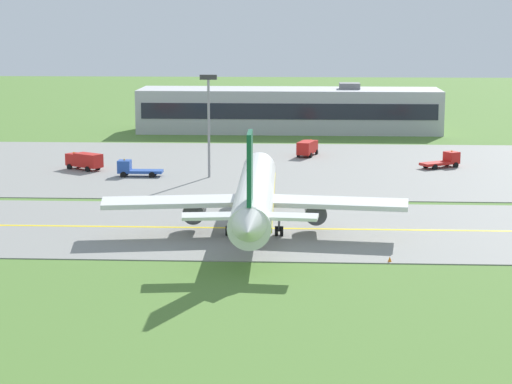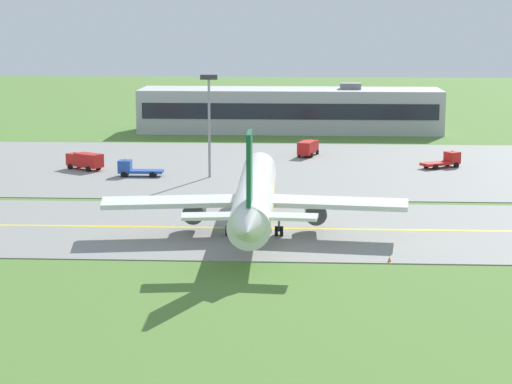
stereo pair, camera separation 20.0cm
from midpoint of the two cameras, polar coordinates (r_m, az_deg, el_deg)
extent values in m
plane|color=#517A33|center=(103.24, 0.50, -2.25)|extent=(500.00, 500.00, 0.00)
cube|color=gray|center=(103.23, 0.50, -2.23)|extent=(240.00, 28.00, 0.10)
cube|color=gray|center=(144.49, 5.18, 1.47)|extent=(140.00, 52.00, 0.10)
cube|color=yellow|center=(103.22, 0.50, -2.20)|extent=(220.00, 0.60, 0.01)
cylinder|color=white|center=(101.11, -0.11, -0.10)|extent=(4.70, 34.08, 4.00)
cone|color=white|center=(119.03, 0.17, 1.55)|extent=(3.85, 2.68, 3.80)
cone|color=white|center=(83.03, -0.53, -2.21)|extent=(3.47, 3.27, 3.40)
cube|color=gold|center=(101.20, -0.11, -0.38)|extent=(4.72, 31.36, 0.36)
cube|color=#1E232D|center=(116.74, 0.14, 1.71)|extent=(3.44, 1.87, 0.70)
cube|color=white|center=(99.69, -5.04, -0.59)|extent=(15.57, 7.13, 0.50)
cylinder|color=#47474C|center=(101.70, -3.78, -1.15)|extent=(2.37, 3.45, 2.30)
cylinder|color=black|center=(103.26, -3.70, -0.97)|extent=(2.10, 0.29, 2.10)
cube|color=white|center=(99.13, 4.76, -0.65)|extent=(15.46, 6.55, 0.50)
cylinder|color=#47474C|center=(101.29, 3.56, -1.20)|extent=(2.37, 3.45, 2.30)
cylinder|color=black|center=(102.85, 3.53, -1.01)|extent=(2.10, 0.29, 2.10)
cube|color=#145938|center=(85.43, -0.44, 1.47)|extent=(0.49, 4.41, 6.50)
cube|color=white|center=(86.24, -2.57, -1.46)|extent=(6.25, 3.13, 0.30)
cube|color=white|center=(86.00, 1.69, -1.49)|extent=(6.18, 2.90, 0.30)
cylinder|color=slate|center=(114.40, 0.10, -0.27)|extent=(0.24, 0.24, 1.65)
cylinder|color=black|center=(114.56, 0.10, -0.67)|extent=(0.37, 1.11, 1.10)
cylinder|color=slate|center=(99.84, -1.64, -1.90)|extent=(0.24, 0.24, 1.65)
cylinder|color=black|center=(100.04, -1.80, -2.36)|extent=(0.37, 1.11, 1.10)
cylinder|color=black|center=(100.01, -1.48, -2.36)|extent=(0.37, 1.11, 1.10)
cylinder|color=slate|center=(99.68, 1.34, -1.92)|extent=(0.24, 0.24, 1.65)
cylinder|color=black|center=(99.86, 1.18, -2.38)|extent=(0.37, 1.11, 1.10)
cylinder|color=black|center=(99.86, 1.50, -2.38)|extent=(0.37, 1.11, 1.10)
cube|color=red|center=(147.50, 11.66, 2.05)|extent=(2.59, 2.65, 1.80)
cube|color=#1E232D|center=(147.95, 11.89, 2.19)|extent=(1.09, 1.61, 0.81)
cube|color=red|center=(145.53, 10.70, 1.69)|extent=(5.01, 4.25, 0.40)
cylinder|color=orange|center=(147.35, 11.68, 2.43)|extent=(0.20, 0.20, 0.18)
cylinder|color=black|center=(148.40, 11.39, 1.70)|extent=(0.92, 0.74, 0.90)
cylinder|color=black|center=(146.91, 11.90, 1.59)|extent=(0.92, 0.74, 0.90)
cylinder|color=black|center=(145.78, 10.16, 1.58)|extent=(0.92, 0.74, 0.90)
cylinder|color=black|center=(144.20, 10.69, 1.47)|extent=(0.92, 0.74, 0.90)
cube|color=red|center=(145.43, -10.94, 1.95)|extent=(2.59, 2.65, 1.80)
cube|color=#1E232D|center=(145.93, -11.16, 2.10)|extent=(1.08, 1.62, 0.81)
cube|color=red|center=(143.30, -10.11, 1.89)|extent=(4.67, 4.01, 2.00)
cylinder|color=orange|center=(145.29, -10.96, 2.34)|extent=(0.20, 0.20, 0.18)
cylinder|color=black|center=(144.91, -11.21, 1.49)|extent=(0.92, 0.73, 0.90)
cylinder|color=black|center=(146.28, -10.65, 1.60)|extent=(0.92, 0.73, 0.90)
cylinder|color=black|center=(142.16, -10.15, 1.35)|extent=(0.92, 0.73, 0.90)
cylinder|color=black|center=(143.62, -9.56, 1.47)|extent=(0.92, 0.73, 0.90)
cube|color=#264CA5|center=(137.27, -7.97, 1.53)|extent=(1.80, 2.00, 1.80)
cube|color=#1E232D|center=(137.36, -8.29, 1.66)|extent=(0.12, 1.84, 0.81)
cube|color=#264CA5|center=(136.81, -6.65, 1.24)|extent=(4.60, 2.10, 0.40)
cylinder|color=orange|center=(137.11, -7.98, 1.94)|extent=(0.20, 0.20, 0.18)
cylinder|color=black|center=(136.47, -8.04, 1.03)|extent=(0.90, 0.30, 0.90)
cylinder|color=black|center=(138.41, -7.88, 1.17)|extent=(0.90, 0.30, 0.90)
cylinder|color=black|center=(135.70, -6.33, 1.01)|extent=(0.90, 0.30, 0.90)
cylinder|color=black|center=(137.75, -6.20, 1.16)|extent=(0.90, 0.30, 0.90)
cube|color=red|center=(157.57, 3.29, 2.80)|extent=(2.41, 2.28, 1.80)
cube|color=#1E232D|center=(158.26, 3.37, 2.95)|extent=(1.80, 0.61, 0.81)
cube|color=red|center=(154.69, 3.00, 2.69)|extent=(3.16, 4.61, 2.00)
cylinder|color=orange|center=(157.43, 3.30, 3.16)|extent=(0.20, 0.20, 0.18)
cylinder|color=black|center=(157.98, 2.94, 2.44)|extent=(0.53, 0.95, 0.90)
cylinder|color=black|center=(157.46, 3.64, 2.40)|extent=(0.53, 0.95, 0.90)
cylinder|color=black|center=(154.34, 2.53, 2.24)|extent=(0.53, 0.95, 0.90)
cylinder|color=black|center=(153.78, 3.28, 2.21)|extent=(0.53, 0.95, 0.90)
cube|color=#B2B2B7|center=(188.34, 1.98, 4.95)|extent=(59.31, 13.21, 8.48)
cube|color=#1E232D|center=(181.68, 1.95, 4.87)|extent=(56.94, 0.10, 3.05)
cube|color=slate|center=(188.09, 5.63, 6.37)|extent=(4.00, 4.00, 1.20)
cylinder|color=gray|center=(134.48, -2.91, 3.80)|extent=(0.36, 0.36, 14.00)
cube|color=#333333|center=(133.79, -2.93, 6.93)|extent=(2.40, 0.50, 0.70)
cone|color=orange|center=(90.38, 8.00, -4.05)|extent=(0.44, 0.44, 0.60)
camera|label=1|loc=(0.10, -90.06, -0.01)|focal=66.39mm
camera|label=2|loc=(0.10, 89.94, 0.01)|focal=66.39mm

